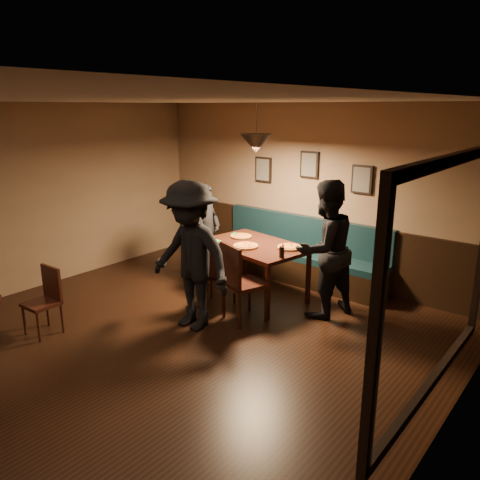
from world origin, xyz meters
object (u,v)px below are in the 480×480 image
(booth_bench, at_px, (297,250))
(soda_glass, at_px, (282,252))
(chair_near_left, at_px, (216,272))
(diner_front, at_px, (190,256))
(tabasco_bottle, at_px, (283,247))
(diner_right, at_px, (325,249))
(dining_table, at_px, (255,270))
(diner_left, at_px, (207,234))
(cafe_chair_far, at_px, (41,302))
(chair_near_right, at_px, (245,282))

(booth_bench, distance_m, soda_glass, 1.44)
(chair_near_left, height_order, diner_front, diner_front)
(booth_bench, height_order, soda_glass, booth_bench)
(tabasco_bottle, bearing_deg, chair_near_left, -142.91)
(chair_near_left, bearing_deg, diner_right, 13.01)
(dining_table, bearing_deg, diner_left, -171.26)
(booth_bench, bearing_deg, chair_near_left, -101.00)
(soda_glass, bearing_deg, cafe_chair_far, -130.05)
(chair_near_left, distance_m, chair_near_right, 0.60)
(diner_left, xyz_separation_m, tabasco_bottle, (1.49, -0.07, 0.08))
(booth_bench, height_order, dining_table, booth_bench)
(diner_front, bearing_deg, tabasco_bottle, 66.64)
(dining_table, bearing_deg, diner_right, 13.71)
(booth_bench, xyz_separation_m, dining_table, (-0.10, -1.00, -0.09))
(diner_right, relative_size, cafe_chair_far, 2.20)
(diner_left, relative_size, tabasco_bottle, 12.86)
(soda_glass, bearing_deg, diner_right, 39.40)
(dining_table, distance_m, diner_front, 1.41)
(chair_near_left, bearing_deg, tabasco_bottle, 22.05)
(chair_near_left, height_order, tabasco_bottle, chair_near_left)
(booth_bench, distance_m, chair_near_right, 1.74)
(chair_near_right, xyz_separation_m, cafe_chair_far, (-1.69, -1.89, -0.11))
(dining_table, bearing_deg, chair_near_left, -99.37)
(diner_front, bearing_deg, diner_left, 126.03)
(tabasco_bottle, bearing_deg, diner_front, -113.66)
(diner_front, height_order, tabasco_bottle, diner_front)
(dining_table, relative_size, chair_near_left, 1.52)
(booth_bench, xyz_separation_m, soda_glass, (0.55, -1.28, 0.39))
(dining_table, distance_m, diner_right, 1.21)
(diner_left, relative_size, diner_front, 0.84)
(booth_bench, xyz_separation_m, diner_right, (0.99, -0.92, 0.42))
(diner_right, xyz_separation_m, cafe_chair_far, (-2.40, -2.69, -0.50))
(booth_bench, distance_m, cafe_chair_far, 3.88)
(dining_table, height_order, diner_left, diner_left)
(tabasco_bottle, bearing_deg, booth_bench, 111.65)
(booth_bench, height_order, diner_right, diner_right)
(diner_right, relative_size, tabasco_bottle, 14.96)
(dining_table, distance_m, chair_near_right, 0.83)
(diner_left, xyz_separation_m, soda_glass, (1.62, -0.29, 0.09))
(diner_left, distance_m, diner_front, 1.62)
(tabasco_bottle, xyz_separation_m, cafe_chair_far, (-1.83, -2.55, -0.46))
(dining_table, xyz_separation_m, diner_left, (-0.97, 0.01, 0.39))
(dining_table, relative_size, tabasco_bottle, 12.30)
(diner_right, bearing_deg, cafe_chair_far, -22.86)
(dining_table, distance_m, cafe_chair_far, 2.92)
(booth_bench, distance_m, diner_front, 2.34)
(diner_left, bearing_deg, soda_glass, -113.40)
(diner_left, bearing_deg, booth_bench, -60.50)
(tabasco_bottle, bearing_deg, diner_right, 13.83)
(dining_table, bearing_deg, diner_front, -81.37)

